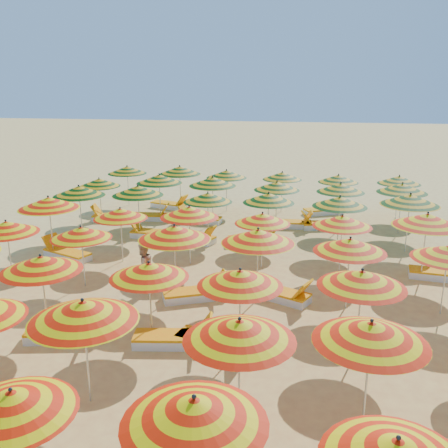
{
  "coord_description": "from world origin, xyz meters",
  "views": [
    {
      "loc": [
        2.4,
        -13.25,
        5.6
      ],
      "look_at": [
        0.0,
        0.5,
        1.6
      ],
      "focal_mm": 40.0,
      "sensor_mm": 36.0,
      "label": 1
    }
  ],
  "objects_px": {
    "umbrella_31": "(138,191)",
    "beachgoer_b": "(143,267)",
    "umbrella_16": "(362,279)",
    "umbrella_20": "(174,233)",
    "umbrella_27": "(262,218)",
    "lounger_9": "(280,294)",
    "lounger_15": "(112,217)",
    "lounger_16": "(149,216)",
    "lounger_14": "(253,240)",
    "umbrella_43": "(180,170)",
    "lounger_21": "(324,211)",
    "umbrella_36": "(99,183)",
    "umbrella_40": "(341,188)",
    "umbrella_22": "(350,245)",
    "umbrella_41": "(402,188)",
    "lounger_6": "(216,342)",
    "lounger_13": "(194,237)",
    "umbrella_37": "(159,179)",
    "lounger_5": "(175,339)",
    "lounger_19": "(322,225)",
    "umbrella_29": "(427,220)",
    "lounger_18": "(291,224)",
    "lounger_10": "(66,254)",
    "umbrella_10": "(371,332)",
    "umbrella_26": "(189,212)",
    "umbrella_9": "(240,330)",
    "umbrella_42": "(127,170)",
    "umbrella_2": "(12,402)",
    "umbrella_25": "(120,213)",
    "umbrella_3": "(194,411)",
    "umbrella_28": "(342,221)",
    "lounger_11": "(441,274)",
    "umbrella_33": "(269,198)",
    "umbrella_14": "(149,270)",
    "umbrella_8": "(83,311)",
    "umbrella_21": "(258,236)",
    "umbrella_30": "(79,191)",
    "umbrella_47": "(399,180)",
    "lounger_12": "(153,233)",
    "umbrella_39": "(277,186)",
    "umbrella_19": "(81,233)",
    "umbrella_32": "(208,197)",
    "umbrella_15": "(240,278)",
    "lounger_17": "(199,219)",
    "umbrella_34": "(340,202)",
    "umbrella_13": "(41,264)",
    "lounger_8": "(197,293)"
  },
  "relations": [
    {
      "from": "umbrella_31",
      "to": "beachgoer_b",
      "type": "height_order",
      "value": "umbrella_31"
    },
    {
      "from": "umbrella_16",
      "to": "umbrella_20",
      "type": "distance_m",
      "value": 5.07
    },
    {
      "from": "umbrella_27",
      "to": "lounger_9",
      "type": "distance_m",
      "value": 2.78
    },
    {
      "from": "lounger_15",
      "to": "lounger_16",
      "type": "bearing_deg",
      "value": -171.5
    },
    {
      "from": "lounger_14",
      "to": "beachgoer_b",
      "type": "bearing_deg",
      "value": -131.24
    },
    {
      "from": "umbrella_43",
      "to": "lounger_21",
      "type": "xyz_separation_m",
      "value": [
        6.45,
        0.15,
        -1.62
      ]
    },
    {
      "from": "umbrella_36",
      "to": "umbrella_40",
      "type": "xyz_separation_m",
      "value": [
        9.71,
        0.13,
        0.1
      ]
    },
    {
      "from": "umbrella_22",
      "to": "umbrella_43",
      "type": "xyz_separation_m",
      "value": [
        -6.81,
        9.33,
        0.08
      ]
    },
    {
      "from": "umbrella_41",
      "to": "lounger_6",
      "type": "distance_m",
      "value": 11.13
    },
    {
      "from": "lounger_13",
      "to": "lounger_15",
      "type": "height_order",
      "value": "same"
    },
    {
      "from": "umbrella_37",
      "to": "lounger_5",
      "type": "distance_m",
      "value": 10.48
    },
    {
      "from": "umbrella_31",
      "to": "umbrella_36",
      "type": "bearing_deg",
      "value": 140.05
    },
    {
      "from": "lounger_19",
      "to": "beachgoer_b",
      "type": "distance_m",
      "value": 8.67
    },
    {
      "from": "umbrella_29",
      "to": "lounger_18",
      "type": "distance_m",
      "value": 6.49
    },
    {
      "from": "lounger_10",
      "to": "umbrella_10",
      "type": "bearing_deg",
      "value": 164.51
    },
    {
      "from": "umbrella_10",
      "to": "umbrella_26",
      "type": "relative_size",
      "value": 0.9
    },
    {
      "from": "umbrella_9",
      "to": "lounger_10",
      "type": "relative_size",
      "value": 1.29
    },
    {
      "from": "umbrella_16",
      "to": "umbrella_42",
      "type": "height_order",
      "value": "umbrella_16"
    },
    {
      "from": "umbrella_31",
      "to": "umbrella_37",
      "type": "distance_m",
      "value": 2.33
    },
    {
      "from": "umbrella_2",
      "to": "umbrella_25",
      "type": "bearing_deg",
      "value": 102.94
    },
    {
      "from": "umbrella_3",
      "to": "umbrella_10",
      "type": "height_order",
      "value": "umbrella_10"
    },
    {
      "from": "umbrella_2",
      "to": "umbrella_28",
      "type": "height_order",
      "value": "umbrella_28"
    },
    {
      "from": "umbrella_27",
      "to": "umbrella_43",
      "type": "xyz_separation_m",
      "value": [
        -4.39,
        6.83,
        0.18
      ]
    },
    {
      "from": "umbrella_28",
      "to": "lounger_15",
      "type": "xyz_separation_m",
      "value": [
        -9.03,
        4.39,
        -1.48
      ]
    },
    {
      "from": "lounger_5",
      "to": "lounger_11",
      "type": "distance_m",
      "value": 8.39
    },
    {
      "from": "umbrella_33",
      "to": "lounger_14",
      "type": "relative_size",
      "value": 1.11
    },
    {
      "from": "umbrella_16",
      "to": "umbrella_29",
      "type": "relative_size",
      "value": 0.94
    },
    {
      "from": "umbrella_14",
      "to": "lounger_21",
      "type": "relative_size",
      "value": 1.18
    },
    {
      "from": "umbrella_8",
      "to": "lounger_13",
      "type": "bearing_deg",
      "value": 91.83
    },
    {
      "from": "umbrella_42",
      "to": "umbrella_43",
      "type": "bearing_deg",
      "value": -5.79
    },
    {
      "from": "umbrella_21",
      "to": "umbrella_30",
      "type": "bearing_deg",
      "value": 147.7
    },
    {
      "from": "umbrella_16",
      "to": "umbrella_47",
      "type": "xyz_separation_m",
      "value": [
        2.52,
        11.53,
        -0.06
      ]
    },
    {
      "from": "umbrella_27",
      "to": "lounger_12",
      "type": "bearing_deg",
      "value": 150.62
    },
    {
      "from": "umbrella_14",
      "to": "umbrella_39",
      "type": "bearing_deg",
      "value": 77.39
    },
    {
      "from": "umbrella_19",
      "to": "umbrella_32",
      "type": "distance_m",
      "value": 5.31
    },
    {
      "from": "umbrella_15",
      "to": "umbrella_42",
      "type": "bearing_deg",
      "value": 119.95
    },
    {
      "from": "umbrella_32",
      "to": "umbrella_19",
      "type": "bearing_deg",
      "value": -119.55
    },
    {
      "from": "umbrella_30",
      "to": "lounger_9",
      "type": "bearing_deg",
      "value": -29.18
    },
    {
      "from": "umbrella_29",
      "to": "lounger_18",
      "type": "relative_size",
      "value": 1.42
    },
    {
      "from": "lounger_14",
      "to": "umbrella_36",
      "type": "bearing_deg",
      "value": 149.21
    },
    {
      "from": "lounger_17",
      "to": "lounger_5",
      "type": "bearing_deg",
      "value": 105.16
    },
    {
      "from": "umbrella_37",
      "to": "lounger_9",
      "type": "relative_size",
      "value": 1.3
    },
    {
      "from": "umbrella_30",
      "to": "umbrella_34",
      "type": "height_order",
      "value": "umbrella_30"
    },
    {
      "from": "lounger_9",
      "to": "umbrella_25",
      "type": "bearing_deg",
      "value": -177.03
    },
    {
      "from": "umbrella_9",
      "to": "umbrella_13",
      "type": "relative_size",
      "value": 1.11
    },
    {
      "from": "umbrella_26",
      "to": "umbrella_40",
      "type": "bearing_deg",
      "value": 43.53
    },
    {
      "from": "umbrella_33",
      "to": "umbrella_40",
      "type": "distance_m",
      "value": 3.34
    },
    {
      "from": "umbrella_28",
      "to": "umbrella_34",
      "type": "bearing_deg",
      "value": 89.33
    },
    {
      "from": "umbrella_47",
      "to": "lounger_8",
      "type": "distance_m",
      "value": 11.53
    },
    {
      "from": "umbrella_13",
      "to": "lounger_19",
      "type": "bearing_deg",
      "value": 56.7
    }
  ]
}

